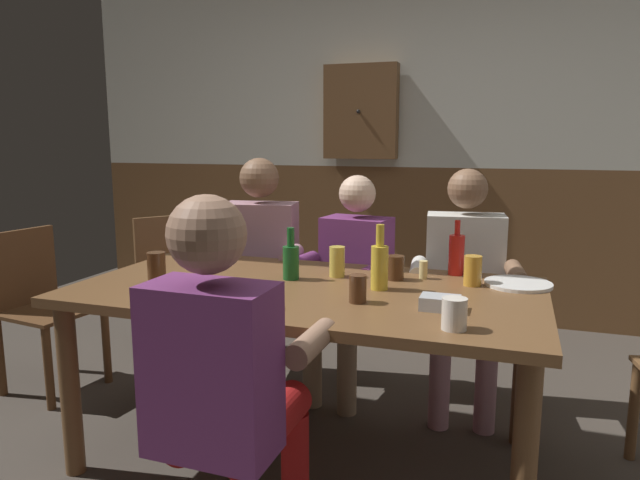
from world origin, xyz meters
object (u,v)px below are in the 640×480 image
(condiment_caddy, at_px, (440,303))
(pint_glass_5, at_px, (358,289))
(dining_table, at_px, (306,309))
(bottle_2, at_px, (291,260))
(pint_glass_1, at_px, (454,314))
(pint_glass_3, at_px, (337,262))
(person_0, at_px, (257,259))
(person_2, at_px, (464,280))
(pint_glass_4, at_px, (395,268))
(pint_glass_0, at_px, (473,271))
(bottle_0, at_px, (380,265))
(plate_1, at_px, (244,308))
(chair_empty_far_end, at_px, (173,281))
(wall_dart_cabinet, at_px, (361,112))
(person_1, at_px, (351,276))
(bottle_1, at_px, (456,254))
(pint_glass_2, at_px, (157,268))
(plate_0, at_px, (518,284))
(person_3, at_px, (226,372))
(chair_empty_near_left, at_px, (41,304))

(condiment_caddy, distance_m, pint_glass_5, 0.31)
(dining_table, height_order, bottle_2, bottle_2)
(condiment_caddy, xyz_separation_m, pint_glass_1, (0.07, -0.21, 0.03))
(dining_table, bearing_deg, pint_glass_3, 72.53)
(pint_glass_1, bearing_deg, person_0, 137.72)
(person_2, height_order, pint_glass_4, person_2)
(pint_glass_0, bearing_deg, bottle_0, -152.10)
(pint_glass_3, bearing_deg, plate_1, -105.88)
(chair_empty_far_end, bearing_deg, wall_dart_cabinet, -179.78)
(bottle_0, bearing_deg, person_1, 114.73)
(plate_1, xyz_separation_m, bottle_1, (0.67, 0.80, 0.09))
(person_1, height_order, pint_glass_1, person_1)
(pint_glass_2, bearing_deg, condiment_caddy, 0.56)
(person_1, bearing_deg, plate_0, 161.57)
(plate_0, height_order, pint_glass_3, pint_glass_3)
(person_2, relative_size, pint_glass_4, 11.54)
(bottle_1, distance_m, pint_glass_2, 1.31)
(person_0, xyz_separation_m, pint_glass_4, (0.88, -0.49, 0.12))
(person_0, relative_size, pint_glass_2, 9.16)
(person_1, bearing_deg, pint_glass_5, 115.23)
(person_3, bearing_deg, bottle_1, 64.94)
(condiment_caddy, bearing_deg, pint_glass_0, 78.16)
(person_1, distance_m, pint_glass_0, 0.83)
(bottle_2, bearing_deg, wall_dart_cabinet, 96.45)
(chair_empty_near_left, distance_m, plate_0, 2.49)
(person_2, relative_size, pint_glass_5, 11.57)
(plate_1, height_order, pint_glass_1, pint_glass_1)
(person_3, bearing_deg, condiment_caddy, 46.16)
(chair_empty_near_left, bearing_deg, dining_table, 90.00)
(plate_1, bearing_deg, person_1, 85.30)
(chair_empty_far_end, xyz_separation_m, wall_dart_cabinet, (0.90, 1.23, 1.10))
(bottle_0, xyz_separation_m, wall_dart_cabinet, (-0.64, 2.09, 0.70))
(person_1, xyz_separation_m, pint_glass_1, (0.65, -1.08, 0.17))
(person_0, relative_size, pint_glass_4, 11.94)
(bottle_0, height_order, pint_glass_5, bottle_0)
(chair_empty_near_left, bearing_deg, person_3, 67.98)
(plate_0, xyz_separation_m, bottle_0, (-0.54, -0.25, 0.10))
(person_2, bearing_deg, person_1, -6.40)
(chair_empty_far_end, xyz_separation_m, plate_0, (2.07, -0.61, 0.30))
(person_1, relative_size, plate_1, 4.24)
(pint_glass_3, bearing_deg, person_3, -94.04)
(person_3, xyz_separation_m, bottle_2, (-0.11, 0.82, 0.18))
(pint_glass_1, height_order, pint_glass_4, pint_glass_4)
(chair_empty_far_end, relative_size, condiment_caddy, 6.29)
(pint_glass_2, distance_m, wall_dart_cabinet, 2.44)
(condiment_caddy, distance_m, bottle_2, 0.73)
(plate_0, distance_m, pint_glass_5, 0.73)
(bottle_2, bearing_deg, chair_empty_near_left, 175.40)
(condiment_caddy, bearing_deg, pint_glass_4, 121.56)
(dining_table, xyz_separation_m, pint_glass_1, (0.64, -0.36, 0.15))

